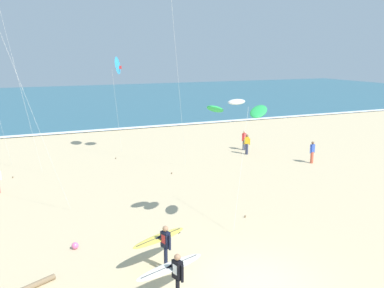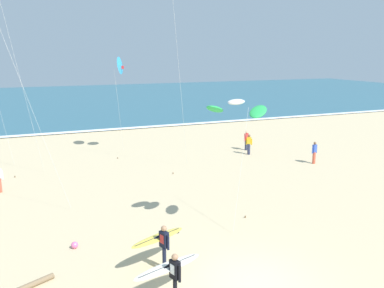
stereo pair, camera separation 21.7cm
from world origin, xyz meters
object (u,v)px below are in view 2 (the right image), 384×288
object	(u,v)px
beach_ball	(75,245)
kite_delta_cobalt_high	(121,66)
surfer_lead	(171,271)
bystander_red_top	(246,140)
bystander_yellow_top	(249,144)
bystander_blue_top	(314,152)
driftwood_log	(29,286)
surfer_trailing	(161,241)
kite_arc_ivory_distant	(236,108)

from	to	relation	value
beach_ball	kite_delta_cobalt_high	bearing A→B (deg)	69.98
surfer_lead	kite_delta_cobalt_high	distance (m)	20.84
bystander_red_top	beach_ball	world-z (taller)	bystander_red_top
bystander_yellow_top	bystander_blue_top	size ratio (longest dim) A/B	1.00
bystander_yellow_top	bystander_red_top	world-z (taller)	same
kite_delta_cobalt_high	bystander_blue_top	bearing A→B (deg)	-34.30
bystander_blue_top	beach_ball	world-z (taller)	bystander_blue_top
bystander_yellow_top	beach_ball	world-z (taller)	bystander_yellow_top
surfer_lead	bystander_yellow_top	size ratio (longest dim) A/B	1.63
surfer_lead	bystander_blue_top	distance (m)	18.94
bystander_red_top	driftwood_log	distance (m)	22.21
bystander_yellow_top	beach_ball	distance (m)	18.07
bystander_yellow_top	bystander_red_top	xyz separation A→B (m)	(0.53, 1.35, 0.00)
surfer_lead	surfer_trailing	distance (m)	2.12
surfer_trailing	kite_delta_cobalt_high	world-z (taller)	kite_delta_cobalt_high
kite_arc_ivory_distant	beach_ball	bearing A→B (deg)	169.57
bystander_blue_top	driftwood_log	size ratio (longest dim) A/B	0.90
bystander_blue_top	kite_arc_ivory_distant	bearing A→B (deg)	-143.12
kite_delta_cobalt_high	bystander_yellow_top	size ratio (longest dim) A/B	4.70
kite_delta_cobalt_high	kite_arc_ivory_distant	distance (m)	16.26
kite_delta_cobalt_high	bystander_red_top	xyz separation A→B (m)	(9.45, -2.67, -5.97)
kite_delta_cobalt_high	driftwood_log	xyz separation A→B (m)	(-7.21, -17.35, -6.68)
bystander_blue_top	beach_ball	xyz separation A→B (m)	(-17.33, -6.86, -0.67)
surfer_lead	beach_ball	xyz separation A→B (m)	(-2.44, 4.85, -0.91)
bystander_blue_top	driftwood_log	xyz separation A→B (m)	(-19.09, -9.24, -0.71)
kite_arc_ivory_distant	bystander_blue_top	world-z (taller)	kite_arc_ivory_distant
surfer_lead	surfer_trailing	xyz separation A→B (m)	(0.34, 2.10, -0.00)
bystander_red_top	driftwood_log	bearing A→B (deg)	-138.61
surfer_trailing	driftwood_log	distance (m)	4.65
kite_delta_cobalt_high	bystander_red_top	bearing A→B (deg)	-15.78
surfer_trailing	beach_ball	xyz separation A→B (m)	(-2.78, 2.75, -0.91)
surfer_trailing	bystander_red_top	bearing A→B (deg)	51.15
surfer_lead	driftwood_log	world-z (taller)	surfer_lead
surfer_lead	bystander_red_top	distance (m)	21.19
kite_delta_cobalt_high	beach_ball	bearing A→B (deg)	-110.02
surfer_lead	bystander_blue_top	size ratio (longest dim) A/B	1.63
bystander_red_top	surfer_trailing	bearing A→B (deg)	-128.85
surfer_trailing	bystander_red_top	world-z (taller)	surfer_trailing
beach_ball	driftwood_log	xyz separation A→B (m)	(-1.76, -2.39, -0.04)
bystander_yellow_top	beach_ball	xyz separation A→B (m)	(-14.36, -10.94, -0.67)
bystander_yellow_top	driftwood_log	bearing A→B (deg)	-140.42
bystander_red_top	kite_delta_cobalt_high	bearing A→B (deg)	164.22
surfer_trailing	driftwood_log	bearing A→B (deg)	175.47
kite_arc_ivory_distant	bystander_yellow_top	world-z (taller)	kite_arc_ivory_distant
surfer_trailing	kite_delta_cobalt_high	size ratio (longest dim) A/B	0.32
surfer_trailing	bystander_yellow_top	bearing A→B (deg)	49.77
surfer_trailing	kite_arc_ivory_distant	size ratio (longest dim) A/B	0.40
bystander_red_top	beach_ball	distance (m)	19.33
kite_delta_cobalt_high	bystander_red_top	size ratio (longest dim) A/B	4.70
bystander_blue_top	kite_delta_cobalt_high	bearing A→B (deg)	145.70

